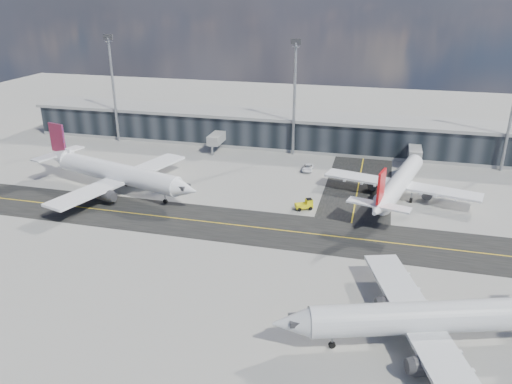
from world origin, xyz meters
TOP-DOWN VIEW (x-y plane):
  - ground at (0.00, 0.00)m, footprint 300.00×300.00m
  - taxiway_lanes at (3.91, 10.74)m, footprint 180.00×63.00m
  - terminal_concourse at (0.04, 54.93)m, footprint 152.00×19.80m
  - floodlight_masts at (0.00, 48.00)m, footprint 102.50×0.70m
  - airliner_af at (-31.43, 13.61)m, footprint 41.27×35.55m
  - airliner_redtail at (26.19, 23.68)m, footprint 31.58×36.74m
  - airliner_near at (29.86, -21.46)m, footprint 37.59×32.44m
  - baggage_tug at (8.78, 14.14)m, footprint 3.71×2.90m
  - service_van at (5.74, 36.45)m, footprint 2.37×5.11m

SIDE VIEW (x-z plane):
  - ground at x=0.00m, z-range 0.00..0.00m
  - taxiway_lanes at x=3.91m, z-range -0.01..0.03m
  - service_van at x=5.74m, z-range 0.00..1.42m
  - baggage_tug at x=8.78m, z-range 0.00..2.10m
  - airliner_redtail at x=26.19m, z-range -1.86..9.12m
  - airliner_near at x=29.86m, z-range -1.94..9.47m
  - terminal_concourse at x=0.04m, z-range -0.31..8.49m
  - airliner_af at x=-31.43m, z-range -2.11..10.32m
  - floodlight_masts at x=0.00m, z-range 1.16..30.06m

